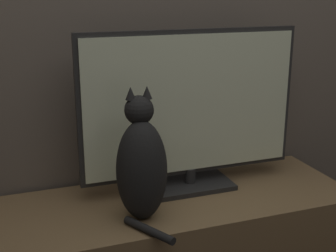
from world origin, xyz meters
The scene contains 2 objects.
tv centered at (0.08, 1.01, 0.84)m, with size 0.90×0.20×0.65m.
cat centered at (-0.19, 0.82, 0.71)m, with size 0.20×0.31×0.48m.
Camera 1 is at (-0.62, -0.64, 1.32)m, focal length 50.00 mm.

